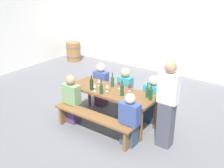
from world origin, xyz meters
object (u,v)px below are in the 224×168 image
object	(u,v)px
wine_bottle_1	(122,90)
seated_guest_near_1	(129,121)
standing_host	(167,106)
bench_near	(93,119)
wine_bottle_4	(151,94)
seated_guest_far_2	(152,100)
wine_bottle_2	(112,82)
wine_glass_0	(107,86)
wine_glass_3	(95,86)
seated_guest_far_0	(101,85)
wine_barrel	(74,51)
bench_far	(128,97)
wine_bottle_5	(92,84)
wine_glass_1	(119,83)
wine_glass_4	(130,86)
wine_bottle_3	(101,89)
wine_glass_2	(99,81)
tasting_table	(112,94)
seated_guest_far_1	(125,92)
wine_bottle_0	(147,92)
seated_guest_near_0	(72,100)

from	to	relation	value
wine_bottle_1	seated_guest_near_1	distance (m)	0.72
standing_host	bench_near	bearing A→B (deg)	21.18
wine_bottle_1	wine_bottle_4	xyz separation A→B (m)	(0.57, 0.16, -0.00)
seated_guest_far_2	standing_host	distance (m)	0.95
wine_bottle_2	wine_glass_0	distance (m)	0.28
wine_glass_3	seated_guest_far_0	bearing A→B (deg)	118.71
wine_bottle_1	wine_barrel	bearing A→B (deg)	144.36
wine_bottle_1	seated_guest_far_2	distance (m)	0.80
bench_far	seated_guest_far_0	size ratio (longest dim) A/B	1.68
wine_bottle_5	wine_barrel	world-z (taller)	wine_bottle_5
wine_glass_1	seated_guest_far_2	size ratio (longest dim) A/B	0.15
wine_bottle_4	seated_guest_near_1	size ratio (longest dim) A/B	0.30
wine_bottle_1	wine_glass_0	xyz separation A→B (m)	(-0.37, 0.00, -0.01)
wine_glass_4	seated_guest_near_1	bearing A→B (deg)	-57.49
wine_bottle_2	wine_bottle_3	size ratio (longest dim) A/B	1.07
wine_glass_1	wine_glass_2	size ratio (longest dim) A/B	0.93
wine_glass_4	bench_near	bearing A→B (deg)	-110.02
tasting_table	wine_glass_4	xyz separation A→B (m)	(0.31, 0.20, 0.21)
wine_bottle_2	seated_guest_far_1	world-z (taller)	seated_guest_far_1
wine_bottle_3	wine_bottle_5	xyz separation A→B (m)	(-0.30, 0.05, 0.01)
wine_glass_4	wine_bottle_5	bearing A→B (deg)	-149.38
seated_guest_far_2	wine_glass_1	bearing A→B (deg)	-63.19
bench_near	wine_bottle_0	distance (m)	1.22
wine_glass_0	wine_glass_3	world-z (taller)	wine_glass_3
wine_bottle_3	seated_guest_near_0	bearing A→B (deg)	-159.10
wine_glass_2	seated_guest_far_1	distance (m)	0.69
seated_guest_near_0	wine_bottle_5	bearing A→B (deg)	-48.14
seated_guest_far_1	standing_host	world-z (taller)	standing_host
wine_barrel	seated_guest_far_0	bearing A→B (deg)	-37.04
wine_bottle_5	wine_glass_2	xyz separation A→B (m)	(-0.00, 0.26, -0.00)
wine_glass_2	wine_bottle_3	bearing A→B (deg)	-46.10
wine_bottle_4	seated_guest_far_2	bearing A→B (deg)	110.82
wine_bottle_5	seated_guest_far_2	bearing A→B (deg)	33.22
wine_bottle_3	seated_guest_near_0	xyz separation A→B (m)	(-0.63, -0.24, -0.34)
wine_bottle_3	wine_barrel	xyz separation A→B (m)	(-3.80, 3.18, -0.51)
wine_bottle_3	wine_glass_4	bearing A→B (deg)	49.69
wine_glass_4	seated_guest_far_1	xyz separation A→B (m)	(-0.31, 0.31, -0.33)
wine_bottle_1	wine_bottle_4	distance (m)	0.59
seated_guest_near_1	seated_guest_far_2	xyz separation A→B (m)	(-0.05, 1.02, 0.01)
standing_host	bench_far	bearing A→B (deg)	-31.00
wine_bottle_5	wine_glass_4	size ratio (longest dim) A/B	1.82
seated_guest_far_1	standing_host	distance (m)	1.50
wine_glass_0	wine_glass_2	distance (m)	0.35
wine_glass_0	seated_guest_far_2	world-z (taller)	seated_guest_far_2
wine_glass_4	seated_guest_near_0	size ratio (longest dim) A/B	0.16
seated_guest_near_1	wine_glass_2	bearing A→B (deg)	64.26
wine_barrel	seated_guest_far_2	bearing A→B (deg)	-27.66
wine_bottle_0	seated_guest_far_0	world-z (taller)	seated_guest_far_0
wine_bottle_1	wine_glass_4	xyz separation A→B (m)	(-0.00, 0.29, 0.00)
wine_bottle_1	wine_barrel	size ratio (longest dim) A/B	0.45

